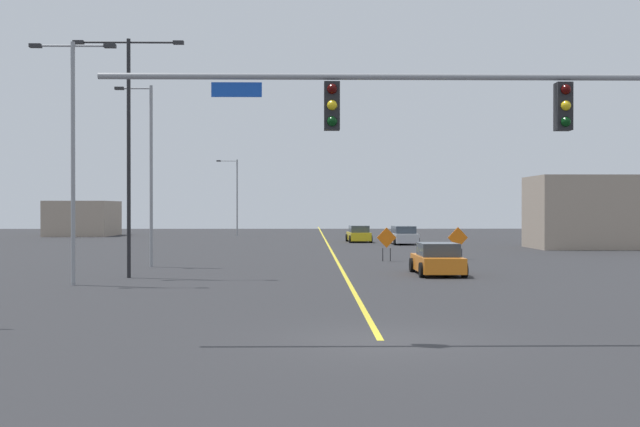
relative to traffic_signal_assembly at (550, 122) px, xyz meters
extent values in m
plane|color=#2D2D30|center=(-3.70, 0.01, -4.79)|extent=(184.82, 184.82, 0.00)
cube|color=yellow|center=(-3.70, 51.35, -4.79)|extent=(0.16, 102.68, 0.01)
cylinder|color=gray|center=(-2.23, 0.01, 0.99)|extent=(15.24, 0.14, 0.14)
cube|color=black|center=(0.31, 0.01, 0.34)|extent=(0.34, 0.32, 1.05)
sphere|color=#3A0503|center=(0.31, -0.16, 0.69)|extent=(0.22, 0.22, 0.22)
sphere|color=yellow|center=(0.31, -0.16, 0.34)|extent=(0.22, 0.22, 0.22)
sphere|color=black|center=(0.31, -0.16, -0.01)|extent=(0.22, 0.22, 0.22)
cube|color=black|center=(-4.77, 0.01, 0.34)|extent=(0.34, 0.32, 1.05)
sphere|color=#3A0503|center=(-4.77, -0.16, 0.69)|extent=(0.22, 0.22, 0.22)
sphere|color=yellow|center=(-4.77, -0.16, 0.34)|extent=(0.22, 0.22, 0.22)
sphere|color=black|center=(-4.77, -0.16, -0.01)|extent=(0.22, 0.22, 0.22)
cube|color=#1447B7|center=(-6.85, 0.01, 0.70)|extent=(1.10, 0.03, 0.32)
cylinder|color=gray|center=(-13.06, 21.27, -0.30)|extent=(0.16, 0.16, 8.98)
cylinder|color=gray|center=(-13.84, 21.27, 4.04)|extent=(1.56, 0.08, 0.08)
cube|color=#262628|center=(-14.62, 21.27, 4.04)|extent=(0.44, 0.24, 0.14)
cylinder|color=black|center=(-12.78, 15.34, 0.19)|extent=(0.16, 0.16, 9.97)
cylinder|color=black|center=(-13.82, 15.34, 5.03)|extent=(2.08, 0.08, 0.08)
cube|color=#262628|center=(-14.86, 15.34, 5.03)|extent=(0.44, 0.24, 0.14)
cylinder|color=black|center=(-11.74, 15.34, 5.03)|extent=(2.08, 0.08, 0.08)
cube|color=#262628|center=(-10.70, 15.34, 5.03)|extent=(0.44, 0.24, 0.14)
cylinder|color=gray|center=(-14.17, 12.31, -0.20)|extent=(0.16, 0.16, 9.18)
cylinder|color=gray|center=(-14.86, 12.31, 4.24)|extent=(1.40, 0.08, 0.08)
cube|color=#262628|center=(-15.56, 12.31, 4.24)|extent=(0.44, 0.24, 0.14)
cylinder|color=gray|center=(-13.47, 12.31, 4.24)|extent=(1.40, 0.08, 0.08)
cube|color=#262628|center=(-12.77, 12.31, 4.24)|extent=(0.44, 0.24, 0.14)
cylinder|color=gray|center=(-12.76, 63.86, -0.77)|extent=(0.16, 0.16, 8.04)
cylinder|color=gray|center=(-13.73, 63.86, 3.10)|extent=(1.94, 0.08, 0.08)
cube|color=#262628|center=(-14.69, 63.86, 3.10)|extent=(0.44, 0.24, 0.14)
cube|color=orange|center=(3.24, 26.76, -3.56)|extent=(1.20, 0.29, 1.22)
cylinder|color=black|center=(3.01, 26.71, -4.49)|extent=(0.05, 0.05, 0.61)
cylinder|color=black|center=(3.47, 26.81, -4.49)|extent=(0.05, 0.05, 0.61)
cube|color=orange|center=(-0.98, 25.28, -3.50)|extent=(1.10, 0.27, 1.12)
cylinder|color=black|center=(-1.19, 25.23, -4.43)|extent=(0.05, 0.05, 0.71)
cylinder|color=black|center=(-0.77, 25.32, -4.43)|extent=(0.05, 0.05, 0.71)
cube|color=gold|center=(-0.94, 49.08, -4.29)|extent=(1.92, 4.09, 0.69)
cube|color=#333D47|center=(-0.93, 48.88, -3.65)|extent=(1.66, 2.30, 0.58)
cylinder|color=black|center=(-0.15, 50.53, -4.47)|extent=(0.25, 0.65, 0.64)
cylinder|color=black|center=(-1.87, 50.44, -4.47)|extent=(0.25, 0.65, 0.64)
cylinder|color=black|center=(-0.01, 47.72, -4.47)|extent=(0.25, 0.65, 0.64)
cylinder|color=black|center=(-1.73, 47.63, -4.47)|extent=(0.25, 0.65, 0.64)
cube|color=#B7BABF|center=(2.38, 45.10, -4.26)|extent=(2.03, 4.65, 0.73)
cube|color=#333D47|center=(2.40, 44.87, -3.60)|extent=(1.75, 2.70, 0.59)
cylinder|color=black|center=(3.20, 46.74, -4.47)|extent=(0.25, 0.65, 0.64)
cylinder|color=black|center=(1.41, 46.65, -4.47)|extent=(0.25, 0.65, 0.64)
cylinder|color=black|center=(3.36, 43.55, -4.47)|extent=(0.25, 0.65, 0.64)
cylinder|color=black|center=(1.57, 43.46, -4.47)|extent=(0.25, 0.65, 0.64)
cube|color=orange|center=(0.36, 16.69, -4.30)|extent=(1.80, 4.13, 0.67)
cube|color=#333D47|center=(0.36, 16.49, -3.68)|extent=(1.61, 2.01, 0.57)
cylinder|color=black|center=(1.24, 18.14, -4.47)|extent=(0.22, 0.64, 0.64)
cylinder|color=black|center=(-0.54, 18.13, -4.47)|extent=(0.22, 0.64, 0.64)
cylinder|color=black|center=(1.26, 15.26, -4.47)|extent=(0.22, 0.64, 0.64)
cylinder|color=black|center=(-0.52, 15.25, -4.47)|extent=(0.22, 0.64, 0.64)
cube|color=gray|center=(16.74, 38.57, -2.17)|extent=(11.48, 5.66, 5.24)
cube|color=gray|center=(-29.18, 64.83, -2.95)|extent=(6.42, 7.33, 3.68)
camera|label=1|loc=(-5.29, -16.71, -1.89)|focal=43.02mm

